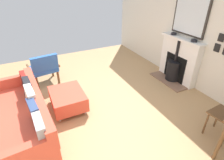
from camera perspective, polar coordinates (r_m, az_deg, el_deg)
The scene contains 10 objects.
ground_plane at distance 3.78m, azimuth -12.44°, elevation -9.44°, with size 5.92×6.32×0.01m, color tan.
wall_left at distance 4.66m, azimuth 24.27°, elevation 15.65°, with size 0.12×6.32×2.80m, color silver.
fireplace at distance 4.82m, azimuth 20.13°, elevation 5.20°, with size 0.53×1.19×1.12m.
mirror_over_mantel at distance 4.58m, azimuth 23.77°, elevation 18.82°, with size 0.04×0.93×0.95m.
mantel_bowl_near at distance 4.81m, azimuth 19.13°, elevation 13.85°, with size 0.14×0.14×0.05m.
mantel_bowl_far at distance 4.41m, azimuth 24.76°, elevation 11.40°, with size 0.14×0.14×0.05m.
sofa at distance 3.39m, azimuth -27.21°, elevation -10.44°, with size 1.05×2.12×0.81m.
ottoman at distance 3.73m, azimuth -13.97°, elevation -5.76°, with size 0.64×0.81×0.38m.
armchair_accent at distance 4.63m, azimuth -20.86°, elevation 3.82°, with size 0.75×0.67×0.82m.
photo_gallery_row at distance 4.15m, azimuth 32.09°, elevation 9.53°, with size 0.02×0.33×0.38m.
Camera 1 is at (0.56, 2.91, 2.35)m, focal length 28.60 mm.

